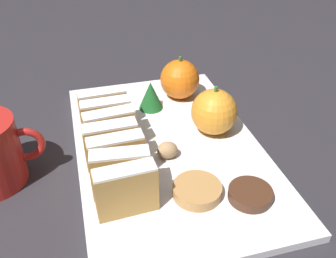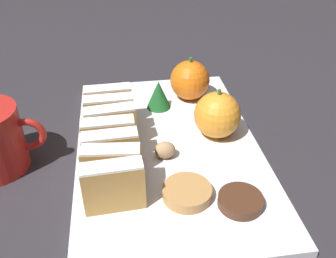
% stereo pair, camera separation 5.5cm
% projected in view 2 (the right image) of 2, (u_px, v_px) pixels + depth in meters
% --- Properties ---
extents(ground_plane, '(6.00, 6.00, 0.00)m').
position_uv_depth(ground_plane, '(168.00, 151.00, 0.58)').
color(ground_plane, '#28262B').
extents(serving_platter, '(0.27, 0.43, 0.01)m').
position_uv_depth(serving_platter, '(168.00, 148.00, 0.57)').
color(serving_platter, white).
rests_on(serving_platter, ground_plane).
extents(stollen_slice_front, '(0.08, 0.03, 0.07)m').
position_uv_depth(stollen_slice_front, '(114.00, 186.00, 0.45)').
color(stollen_slice_front, '#B28442').
rests_on(stollen_slice_front, serving_platter).
extents(stollen_slice_second, '(0.08, 0.03, 0.07)m').
position_uv_depth(stollen_slice_second, '(112.00, 169.00, 0.47)').
color(stollen_slice_second, '#B28442').
rests_on(stollen_slice_second, serving_platter).
extents(stollen_slice_third, '(0.08, 0.03, 0.07)m').
position_uv_depth(stollen_slice_third, '(111.00, 154.00, 0.50)').
color(stollen_slice_third, '#B28442').
rests_on(stollen_slice_third, serving_platter).
extents(stollen_slice_fourth, '(0.07, 0.03, 0.07)m').
position_uv_depth(stollen_slice_fourth, '(109.00, 140.00, 0.53)').
color(stollen_slice_fourth, '#B28442').
rests_on(stollen_slice_fourth, serving_platter).
extents(stollen_slice_fifth, '(0.08, 0.03, 0.07)m').
position_uv_depth(stollen_slice_fifth, '(111.00, 127.00, 0.55)').
color(stollen_slice_fifth, '#B28442').
rests_on(stollen_slice_fifth, serving_platter).
extents(stollen_slice_sixth, '(0.07, 0.03, 0.07)m').
position_uv_depth(stollen_slice_sixth, '(110.00, 116.00, 0.58)').
color(stollen_slice_sixth, '#B28442').
rests_on(stollen_slice_sixth, serving_platter).
extents(stollen_slice_back, '(0.08, 0.03, 0.07)m').
position_uv_depth(stollen_slice_back, '(109.00, 106.00, 0.60)').
color(stollen_slice_back, '#B28442').
rests_on(stollen_slice_back, serving_platter).
extents(orange_near, '(0.07, 0.07, 0.08)m').
position_uv_depth(orange_near, '(217.00, 115.00, 0.57)').
color(orange_near, orange).
rests_on(orange_near, serving_platter).
extents(orange_far, '(0.07, 0.07, 0.08)m').
position_uv_depth(orange_far, '(190.00, 80.00, 0.67)').
color(orange_far, orange).
rests_on(orange_far, serving_platter).
extents(walnut, '(0.03, 0.02, 0.02)m').
position_uv_depth(walnut, '(165.00, 150.00, 0.54)').
color(walnut, tan).
rests_on(walnut, serving_platter).
extents(chocolate_cookie, '(0.06, 0.06, 0.01)m').
position_uv_depth(chocolate_cookie, '(240.00, 201.00, 0.46)').
color(chocolate_cookie, '#472819').
rests_on(chocolate_cookie, serving_platter).
extents(gingerbread_cookie, '(0.06, 0.06, 0.01)m').
position_uv_depth(gingerbread_cookie, '(187.00, 192.00, 0.48)').
color(gingerbread_cookie, '#B27F47').
rests_on(gingerbread_cookie, serving_platter).
extents(evergreen_sprig, '(0.04, 0.04, 0.05)m').
position_uv_depth(evergreen_sprig, '(156.00, 95.00, 0.65)').
color(evergreen_sprig, '#195623').
rests_on(evergreen_sprig, serving_platter).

